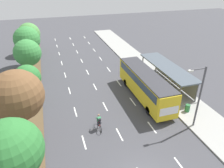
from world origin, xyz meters
The scene contains 16 objects.
median_strip centered at (-8.30, 20.00, 0.06)m, with size 2.60×52.00×0.12m, color brown.
sidewalk_right centered at (9.25, 20.00, 0.07)m, with size 4.50×52.00×0.15m, color #9E9E99.
lane_divider_left centered at (-3.50, 18.28, 0.00)m, with size 0.14×47.55×0.01m.
lane_divider_center centered at (0.00, 18.28, 0.00)m, with size 0.14×47.55×0.01m.
lane_divider_right centered at (3.50, 18.28, 0.00)m, with size 0.14×47.55×0.01m.
bus_shelter centered at (9.53, 12.95, 1.87)m, with size 2.90×10.72×2.86m.
bus centered at (5.25, 11.20, 2.07)m, with size 2.54×11.29×3.37m.
cyclist centered at (-1.65, 7.02, 0.79)m, with size 0.46×1.82×1.71m.
median_tree_nearest centered at (-8.35, 1.05, 4.85)m, with size 3.84×3.84×6.66m.
median_tree_second centered at (-8.41, 7.32, 4.96)m, with size 4.39×4.39×7.04m.
median_tree_third centered at (-8.09, 13.59, 3.58)m, with size 2.97×2.97×4.96m.
median_tree_fourth centered at (-8.15, 19.86, 4.39)m, with size 3.63×3.63×6.10m.
median_tree_fifth centered at (-8.43, 26.13, 4.55)m, with size 4.09×4.09×6.48m.
median_tree_farthest centered at (-8.38, 32.40, 3.91)m, with size 3.97×3.97×5.78m.
streetlight centered at (7.42, 4.49, 3.89)m, with size 1.91×0.24×6.50m.
trash_bin centered at (8.45, 6.77, 0.57)m, with size 0.52×0.52×0.85m, color #286B38.
Camera 1 is at (-5.46, -9.18, 13.91)m, focal length 33.69 mm.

